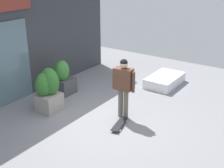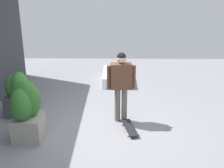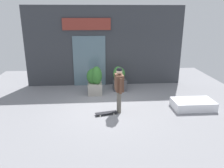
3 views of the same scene
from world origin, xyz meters
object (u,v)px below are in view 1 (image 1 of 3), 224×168
(planter_box_left, at_px, (48,89))
(planter_box_right, at_px, (62,77))
(skateboard, at_px, (119,124))
(skateboarder, at_px, (124,82))

(planter_box_left, xyz_separation_m, planter_box_right, (1.12, 0.53, -0.11))
(skateboard, bearing_deg, planter_box_left, -93.01)
(skateboarder, height_order, skateboard, skateboarder)
(skateboard, relative_size, planter_box_left, 0.65)
(skateboard, height_order, planter_box_left, planter_box_left)
(skateboarder, xyz_separation_m, planter_box_right, (0.28, 2.49, -0.47))
(planter_box_left, bearing_deg, planter_box_right, 25.14)
(planter_box_right, bearing_deg, planter_box_left, -154.86)
(planter_box_right, bearing_deg, skateboard, -105.64)
(skateboarder, height_order, planter_box_right, skateboarder)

